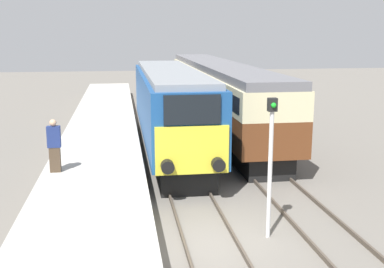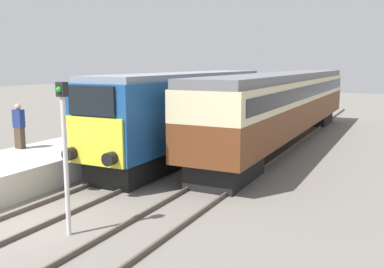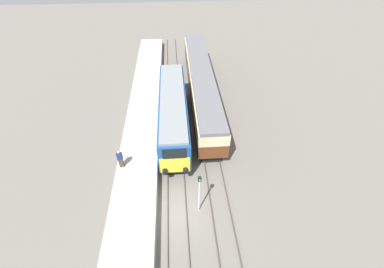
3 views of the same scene
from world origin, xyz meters
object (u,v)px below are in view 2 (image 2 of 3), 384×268
(passenger_carriage, at_px, (286,100))
(person_on_platform, at_px, (19,126))
(locomotive, at_px, (188,110))
(signal_post, at_px, (65,146))

(passenger_carriage, relative_size, person_on_platform, 12.02)
(locomotive, height_order, person_on_platform, locomotive)
(passenger_carriage, relative_size, signal_post, 5.54)
(locomotive, height_order, signal_post, locomotive)
(passenger_carriage, bearing_deg, signal_post, -96.29)
(passenger_carriage, height_order, person_on_platform, passenger_carriage)
(signal_post, bearing_deg, person_on_platform, 146.81)
(locomotive, relative_size, person_on_platform, 7.91)
(signal_post, bearing_deg, locomotive, 99.54)
(passenger_carriage, distance_m, person_on_platform, 13.86)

